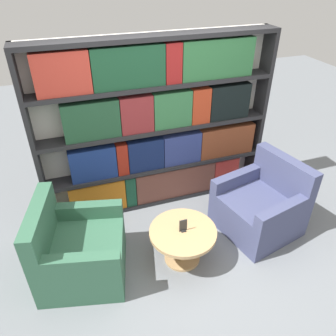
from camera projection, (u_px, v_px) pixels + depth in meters
The scene contains 6 objects.
ground_plane at pixel (193, 266), 3.58m from camera, with size 14.00×14.00×0.00m, color slate.
bookshelf at pixel (158, 128), 4.01m from camera, with size 2.89×0.30×2.17m.
armchair_left at pixel (78, 251), 3.36m from camera, with size 1.01×1.02×0.90m.
armchair_right at pixel (261, 207), 3.95m from camera, with size 1.00×1.02×0.90m.
coffee_table at pixel (183, 239), 3.52m from camera, with size 0.72×0.72×0.42m.
table_sign at pixel (183, 226), 3.42m from camera, with size 0.08×0.06×0.15m.
Camera 1 is at (-1.05, -2.18, 2.87)m, focal length 35.00 mm.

